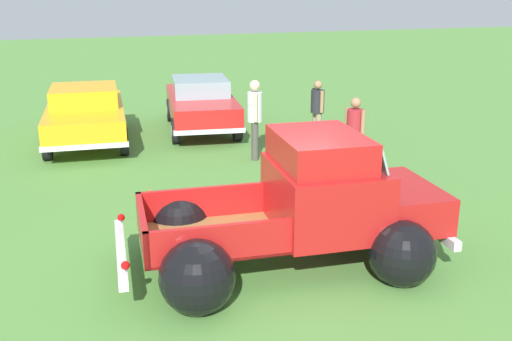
% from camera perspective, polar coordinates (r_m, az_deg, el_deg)
% --- Properties ---
extents(ground_plane, '(80.00, 80.00, 0.00)m').
position_cam_1_polar(ground_plane, '(8.65, 2.37, -9.08)').
color(ground_plane, '#548C3D').
extents(vintage_pickup_truck, '(4.75, 3.03, 1.96)m').
position_cam_1_polar(vintage_pickup_truck, '(8.45, 4.96, -4.17)').
color(vintage_pickup_truck, black).
rests_on(vintage_pickup_truck, ground).
extents(show_car_0, '(2.22, 4.37, 1.43)m').
position_cam_1_polar(show_car_0, '(15.53, -16.27, 5.42)').
color(show_car_0, black).
rests_on(show_car_0, ground).
extents(show_car_1, '(2.31, 4.36, 1.43)m').
position_cam_1_polar(show_car_1, '(16.35, -5.38, 6.63)').
color(show_car_1, black).
rests_on(show_car_1, ground).
extents(spectator_0, '(0.37, 0.54, 1.58)m').
position_cam_1_polar(spectator_0, '(15.05, 5.99, 6.10)').
color(spectator_0, gray).
rests_on(spectator_0, ground).
extents(spectator_1, '(0.41, 0.54, 1.85)m').
position_cam_1_polar(spectator_1, '(13.39, -0.11, 5.50)').
color(spectator_1, '#4C4742').
rests_on(spectator_1, ground).
extents(spectator_2, '(0.44, 0.53, 1.67)m').
position_cam_1_polar(spectator_2, '(12.46, 9.56, 3.77)').
color(spectator_2, black).
rests_on(spectator_2, ground).
extents(lane_cone_0, '(0.36, 0.36, 0.63)m').
position_cam_1_polar(lane_cone_0, '(10.11, -10.19, -3.37)').
color(lane_cone_0, black).
rests_on(lane_cone_0, ground).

